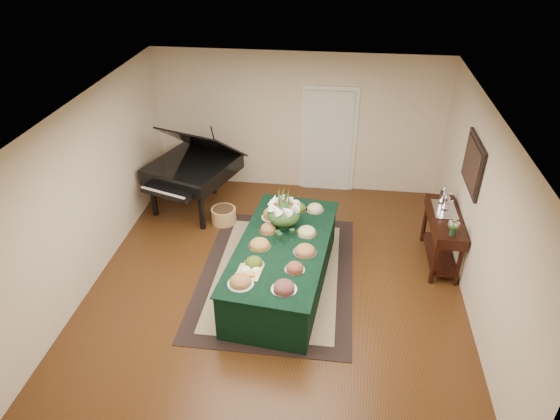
# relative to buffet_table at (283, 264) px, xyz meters

# --- Properties ---
(ground) EXTENTS (6.00, 6.00, 0.00)m
(ground) POSITION_rel_buffet_table_xyz_m (-0.10, 0.13, -0.38)
(ground) COLOR black
(ground) RESTS_ON ground
(area_rug) EXTENTS (2.34, 3.27, 0.01)m
(area_rug) POSITION_rel_buffet_table_xyz_m (-0.12, 0.23, -0.37)
(area_rug) COLOR black
(area_rug) RESTS_ON ground
(kitchen_doorway) EXTENTS (1.05, 0.07, 2.10)m
(kitchen_doorway) POSITION_rel_buffet_table_xyz_m (0.50, 3.10, 0.64)
(kitchen_doorway) COLOR silver
(kitchen_doorway) RESTS_ON ground
(buffet_table) EXTENTS (1.53, 2.79, 0.75)m
(buffet_table) POSITION_rel_buffet_table_xyz_m (0.00, 0.00, 0.00)
(buffet_table) COLOR black
(buffet_table) RESTS_ON ground
(food_platters) EXTENTS (1.15, 2.32, 0.13)m
(food_platters) POSITION_rel_buffet_table_xyz_m (-0.04, 0.03, 0.42)
(food_platters) COLOR silver
(food_platters) RESTS_ON buffet_table
(cutting_board) EXTENTS (0.35, 0.35, 0.10)m
(cutting_board) POSITION_rel_buffet_table_xyz_m (-0.36, -0.70, 0.41)
(cutting_board) COLOR tan
(cutting_board) RESTS_ON buffet_table
(green_goblets) EXTENTS (0.28, 0.20, 0.18)m
(green_goblets) POSITION_rel_buffet_table_xyz_m (-0.01, 0.05, 0.46)
(green_goblets) COLOR #15351D
(green_goblets) RESTS_ON buffet_table
(floral_centerpiece) EXTENTS (0.52, 0.52, 0.52)m
(floral_centerpiece) POSITION_rel_buffet_table_xyz_m (-0.04, 0.42, 0.68)
(floral_centerpiece) COLOR #15351D
(floral_centerpiece) RESTS_ON buffet_table
(grand_piano) EXTENTS (1.81, 1.90, 1.66)m
(grand_piano) POSITION_rel_buffet_table_xyz_m (-1.90, 2.03, 0.44)
(grand_piano) COLOR black
(grand_piano) RESTS_ON ground
(wicker_basket) EXTENTS (0.45, 0.45, 0.28)m
(wicker_basket) POSITION_rel_buffet_table_xyz_m (-1.26, 1.58, -0.24)
(wicker_basket) COLOR #AC7D45
(wicker_basket) RESTS_ON ground
(mahogany_sideboard) EXTENTS (0.45, 1.33, 0.86)m
(mahogany_sideboard) POSITION_rel_buffet_table_xyz_m (2.40, 0.88, 0.29)
(mahogany_sideboard) COLOR black
(mahogany_sideboard) RESTS_ON ground
(tea_service) EXTENTS (0.34, 0.58, 0.30)m
(tea_service) POSITION_rel_buffet_table_xyz_m (2.40, 1.16, 0.60)
(tea_service) COLOR silver
(tea_service) RESTS_ON mahogany_sideboard
(pink_bouquet) EXTENTS (0.19, 0.19, 0.24)m
(pink_bouquet) POSITION_rel_buffet_table_xyz_m (2.40, 0.37, 0.64)
(pink_bouquet) COLOR #15351D
(pink_bouquet) RESTS_ON mahogany_sideboard
(wall_painting) EXTENTS (0.05, 0.95, 0.75)m
(wall_painting) POSITION_rel_buffet_table_xyz_m (2.62, 0.88, 1.37)
(wall_painting) COLOR black
(wall_painting) RESTS_ON ground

